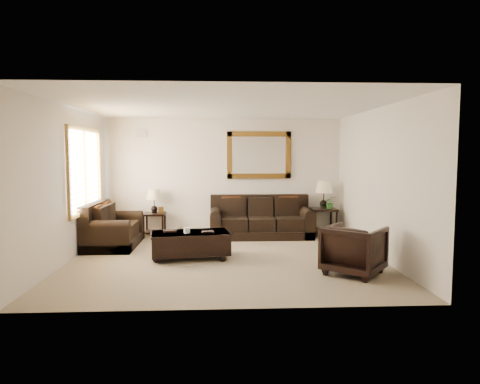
{
  "coord_description": "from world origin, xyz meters",
  "views": [
    {
      "loc": [
        -0.13,
        -7.52,
        1.86
      ],
      "look_at": [
        0.29,
        0.6,
        1.15
      ],
      "focal_mm": 32.0,
      "sensor_mm": 36.0,
      "label": 1
    }
  ],
  "objects": [
    {
      "name": "window",
      "position": [
        -2.7,
        0.9,
        1.55
      ],
      "size": [
        0.07,
        1.96,
        1.66
      ],
      "color": "white",
      "rests_on": "room"
    },
    {
      "name": "sofa",
      "position": [
        0.83,
        2.05,
        0.34
      ],
      "size": [
        2.28,
        0.98,
        0.93
      ],
      "color": "black",
      "rests_on": "room"
    },
    {
      "name": "armchair",
      "position": [
        1.98,
        -1.07,
        0.42
      ],
      "size": [
        1.12,
        1.12,
        0.84
      ],
      "primitive_type": "imported",
      "rotation": [
        0.0,
        0.0,
        2.44
      ],
      "color": "black",
      "rests_on": "floor"
    },
    {
      "name": "room",
      "position": [
        0.0,
        0.0,
        1.35
      ],
      "size": [
        5.51,
        5.01,
        2.71
      ],
      "color": "#82735A",
      "rests_on": "ground"
    },
    {
      "name": "coffee_table",
      "position": [
        -0.63,
        0.09,
        0.3
      ],
      "size": [
        1.49,
        0.95,
        0.59
      ],
      "rotation": [
        0.0,
        0.0,
        0.15
      ],
      "color": "black",
      "rests_on": "room"
    },
    {
      "name": "mirror",
      "position": [
        0.83,
        2.47,
        1.85
      ],
      "size": [
        1.5,
        0.06,
        1.1
      ],
      "color": "#532910",
      "rests_on": "room"
    },
    {
      "name": "end_table_right",
      "position": [
        2.3,
        2.17,
        0.82
      ],
      "size": [
        0.57,
        0.57,
        1.26
      ],
      "color": "black",
      "rests_on": "room"
    },
    {
      "name": "end_table_left",
      "position": [
        -1.59,
        2.21,
        0.71
      ],
      "size": [
        0.49,
        0.49,
        1.08
      ],
      "color": "black",
      "rests_on": "room"
    },
    {
      "name": "potted_plant",
      "position": [
        2.43,
        2.07,
        0.74
      ],
      "size": [
        0.28,
        0.3,
        0.22
      ],
      "primitive_type": "imported",
      "rotation": [
        0.0,
        0.0,
        0.06
      ],
      "color": "#23541C",
      "rests_on": "end_table_right"
    },
    {
      "name": "air_vent",
      "position": [
        -1.9,
        2.48,
        2.35
      ],
      "size": [
        0.25,
        0.02,
        0.18
      ],
      "primitive_type": "cube",
      "color": "#999999",
      "rests_on": "room"
    },
    {
      "name": "loveseat",
      "position": [
        -2.32,
        1.18,
        0.33
      ],
      "size": [
        0.95,
        1.59,
        0.9
      ],
      "rotation": [
        0.0,
        0.0,
        1.57
      ],
      "color": "black",
      "rests_on": "room"
    }
  ]
}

